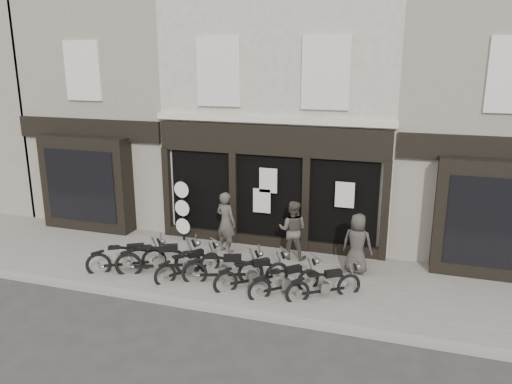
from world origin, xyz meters
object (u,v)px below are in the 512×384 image
(motorcycle_3, at_px, (224,271))
(motorcycle_0, at_px, (128,260))
(man_centre, at_px, (293,230))
(motorcycle_5, at_px, (285,283))
(motorcycle_2, at_px, (189,267))
(man_left, at_px, (226,222))
(motorcycle_6, at_px, (325,287))
(man_right, at_px, (357,243))
(advert_sign_post, at_px, (183,213))
(motorcycle_1, at_px, (159,261))
(motorcycle_4, at_px, (253,276))

(motorcycle_3, bearing_deg, motorcycle_0, 163.34)
(motorcycle_3, relative_size, man_centre, 1.19)
(man_centre, bearing_deg, motorcycle_5, 97.62)
(motorcycle_0, bearing_deg, motorcycle_2, -25.09)
(motorcycle_0, xyz_separation_m, man_left, (2.09, 2.13, 0.64))
(motorcycle_0, bearing_deg, motorcycle_6, -29.85)
(motorcycle_6, xyz_separation_m, man_centre, (-1.35, 2.16, 0.61))
(motorcycle_5, xyz_separation_m, man_right, (1.53, 1.79, 0.58))
(man_right, distance_m, advert_sign_post, 5.64)
(advert_sign_post, bearing_deg, man_left, -9.11)
(motorcycle_0, xyz_separation_m, advert_sign_post, (0.44, 2.58, 0.63))
(man_centre, height_order, advert_sign_post, advert_sign_post)
(man_centre, bearing_deg, motorcycle_2, 39.55)
(motorcycle_6, relative_size, man_centre, 1.01)
(motorcycle_6, bearing_deg, motorcycle_1, 145.25)
(man_left, bearing_deg, motorcycle_3, 129.08)
(motorcycle_6, xyz_separation_m, man_left, (-3.38, 2.03, 0.67))
(motorcycle_1, height_order, man_centre, man_centre)
(motorcycle_0, relative_size, man_right, 1.17)
(motorcycle_4, xyz_separation_m, man_right, (2.42, 1.69, 0.56))
(motorcycle_2, distance_m, motorcycle_3, 1.01)
(motorcycle_1, bearing_deg, man_right, -4.58)
(motorcycle_5, relative_size, man_centre, 0.94)
(motorcycle_1, distance_m, motorcycle_3, 1.86)
(man_right, xyz_separation_m, advert_sign_post, (-5.59, 0.78, 0.09))
(motorcycle_3, relative_size, man_left, 1.11)
(man_left, bearing_deg, motorcycle_2, 100.42)
(motorcycle_0, xyz_separation_m, man_right, (6.03, 1.80, 0.54))
(motorcycle_4, height_order, motorcycle_5, motorcycle_4)
(advert_sign_post, bearing_deg, motorcycle_6, -20.03)
(man_right, bearing_deg, man_centre, -4.62)
(advert_sign_post, bearing_deg, man_centre, 1.16)
(motorcycle_2, distance_m, man_left, 2.09)
(motorcycle_1, distance_m, man_left, 2.41)
(motorcycle_6, bearing_deg, motorcycle_2, 144.18)
(motorcycle_3, distance_m, motorcycle_6, 2.69)
(motorcycle_1, relative_size, advert_sign_post, 1.03)
(motorcycle_4, height_order, man_right, man_right)
(motorcycle_1, distance_m, motorcycle_2, 0.85)
(motorcycle_3, bearing_deg, motorcycle_6, -21.40)
(man_centre, bearing_deg, motorcycle_4, 74.61)
(motorcycle_2, bearing_deg, man_centre, -12.53)
(motorcycle_5, relative_size, motorcycle_6, 0.93)
(motorcycle_4, distance_m, motorcycle_6, 1.86)
(motorcycle_0, height_order, motorcycle_4, motorcycle_0)
(motorcycle_4, xyz_separation_m, man_centre, (0.51, 2.14, 0.59))
(motorcycle_4, xyz_separation_m, motorcycle_5, (0.89, -0.10, -0.02))
(motorcycle_2, distance_m, motorcycle_6, 3.70)
(motorcycle_4, relative_size, motorcycle_5, 1.07)
(motorcycle_1, xyz_separation_m, man_left, (1.16, 2.02, 0.60))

